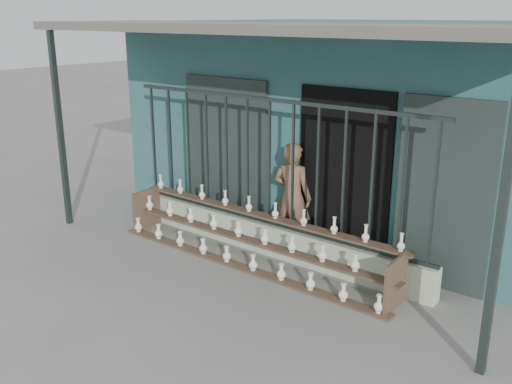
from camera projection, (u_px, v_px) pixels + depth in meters
The scene contains 6 objects.
ground at pixel (208, 285), 7.30m from camera, with size 60.00×60.00×0.00m, color slate.
workshop_building at pixel (370, 115), 9.99m from camera, with size 7.40×6.60×3.21m.
parapet_wall at pixel (269, 238), 8.21m from camera, with size 5.00×0.20×0.45m, color beige.
security_fence at pixel (269, 163), 7.88m from camera, with size 5.00×0.04×1.80m.
shelf_rack at pixel (251, 238), 7.87m from camera, with size 4.50×0.68×0.85m.
elderly_woman at pixel (292, 197), 8.16m from camera, with size 0.59×0.39×1.61m, color brown.
Camera 1 is at (4.57, -4.82, 3.32)m, focal length 40.00 mm.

